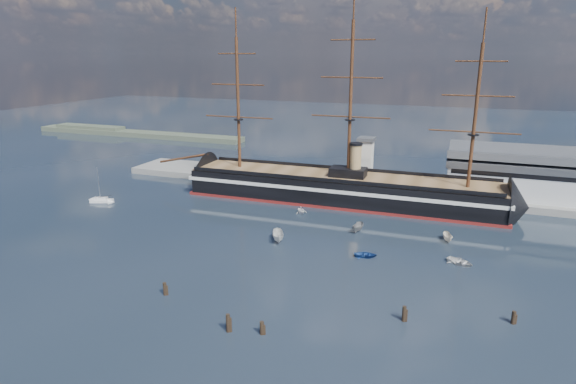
% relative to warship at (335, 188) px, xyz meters
% --- Properties ---
extents(ground, '(600.00, 600.00, 0.00)m').
position_rel_warship_xyz_m(ground, '(3.01, -20.00, -4.04)').
color(ground, black).
rests_on(ground, ground).
extents(quay, '(180.00, 18.00, 2.00)m').
position_rel_warship_xyz_m(quay, '(13.01, 16.00, -4.04)').
color(quay, slate).
rests_on(quay, ground).
extents(warehouse, '(63.00, 21.00, 11.60)m').
position_rel_warship_xyz_m(warehouse, '(61.01, 20.00, 3.95)').
color(warehouse, '#B7BABC').
rests_on(warehouse, ground).
extents(quay_tower, '(5.00, 5.00, 15.00)m').
position_rel_warship_xyz_m(quay_tower, '(6.01, 13.00, 5.72)').
color(quay_tower, silver).
rests_on(quay_tower, ground).
extents(shoreline, '(120.00, 10.00, 4.00)m').
position_rel_warship_xyz_m(shoreline, '(-136.22, 75.00, -2.59)').
color(shoreline, '#3F4C38').
rests_on(shoreline, ground).
extents(warship, '(113.02, 17.83, 53.94)m').
position_rel_warship_xyz_m(warship, '(0.00, 0.00, 0.00)').
color(warship, black).
rests_on(warship, ground).
extents(sailboat, '(6.65, 4.12, 10.26)m').
position_rel_warship_xyz_m(sailboat, '(-62.56, -24.76, -3.38)').
color(sailboat, silver).
rests_on(sailboat, ground).
extents(motorboat_a, '(7.99, 5.70, 3.01)m').
position_rel_warship_xyz_m(motorboat_a, '(-3.69, -34.75, -4.04)').
color(motorboat_a, silver).
rests_on(motorboat_a, ground).
extents(motorboat_b, '(1.88, 3.20, 1.40)m').
position_rel_warship_xyz_m(motorboat_b, '(16.74, -36.35, -4.04)').
color(motorboat_b, navy).
rests_on(motorboat_b, ground).
extents(motorboat_c, '(6.33, 2.87, 2.45)m').
position_rel_warship_xyz_m(motorboat_c, '(11.90, -22.15, -4.04)').
color(motorboat_c, gray).
rests_on(motorboat_c, ground).
extents(motorboat_d, '(5.72, 5.69, 2.07)m').
position_rel_warship_xyz_m(motorboat_d, '(-5.42, -13.91, -4.04)').
color(motorboat_d, white).
rests_on(motorboat_d, ground).
extents(motorboat_e, '(2.77, 3.64, 1.58)m').
position_rel_warship_xyz_m(motorboat_e, '(35.46, -33.15, -4.04)').
color(motorboat_e, silver).
rests_on(motorboat_e, ground).
extents(motorboat_f, '(5.94, 3.38, 2.24)m').
position_rel_warship_xyz_m(motorboat_f, '(32.46, -21.06, -4.04)').
color(motorboat_f, silver).
rests_on(motorboat_f, ground).
extents(piling_near_left, '(0.64, 0.64, 3.11)m').
position_rel_warship_xyz_m(piling_near_left, '(-13.13, -65.32, -4.04)').
color(piling_near_left, black).
rests_on(piling_near_left, ground).
extents(piling_near_mid, '(0.64, 0.64, 2.90)m').
position_rel_warship_xyz_m(piling_near_mid, '(7.97, -70.72, -4.04)').
color(piling_near_mid, black).
rests_on(piling_near_mid, ground).
extents(piling_near_right, '(0.64, 0.64, 3.36)m').
position_rel_warship_xyz_m(piling_near_right, '(27.71, -59.24, -4.04)').
color(piling_near_right, black).
rests_on(piling_near_right, ground).
extents(piling_far_right, '(0.64, 0.64, 2.91)m').
position_rel_warship_xyz_m(piling_far_right, '(44.05, -53.88, -4.04)').
color(piling_far_right, black).
rests_on(piling_far_right, ground).
extents(piling_extra, '(0.64, 0.64, 3.70)m').
position_rel_warship_xyz_m(piling_extra, '(2.82, -71.85, -4.04)').
color(piling_extra, black).
rests_on(piling_extra, ground).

